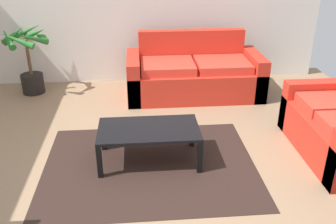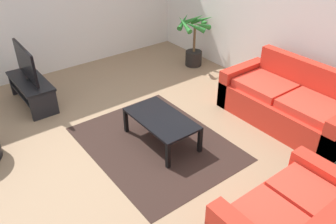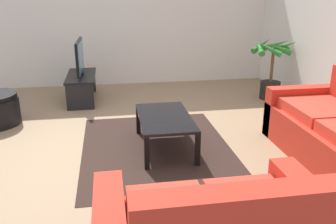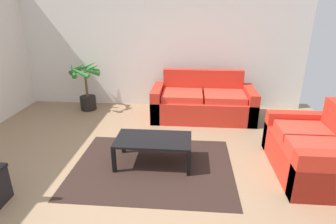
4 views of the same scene
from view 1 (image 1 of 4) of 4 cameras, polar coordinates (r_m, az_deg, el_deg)
ground_plane at (r=3.63m, az=-4.83°, el=-11.71°), size 6.60×6.60×0.00m
couch_main at (r=5.57m, az=3.99°, el=5.67°), size 1.97×0.90×0.90m
coffee_table at (r=3.86m, az=-2.97°, el=-3.12°), size 1.05×0.58×0.39m
area_rug at (r=3.95m, az=-2.80°, el=-8.12°), size 2.20×1.70×0.01m
potted_palm at (r=5.92m, az=-20.61°, el=7.40°), size 0.72×0.71×1.01m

